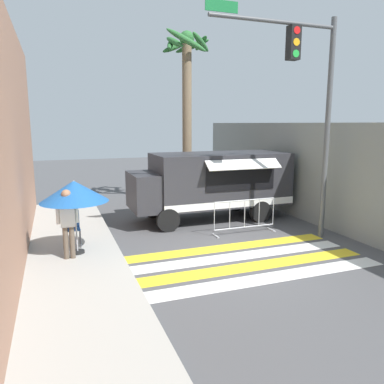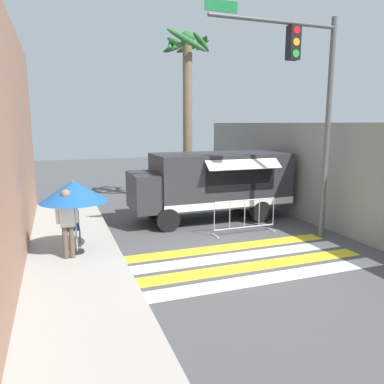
# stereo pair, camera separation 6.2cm
# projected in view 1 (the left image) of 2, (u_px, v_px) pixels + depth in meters

# --- Properties ---
(ground_plane) EXTENTS (60.00, 60.00, 0.00)m
(ground_plane) POSITION_uv_depth(u_px,v_px,m) (238.00, 257.00, 9.92)
(ground_plane) COLOR #4C4C4F
(sidewalk_left) EXTENTS (4.40, 16.00, 0.17)m
(sidewalk_left) POSITION_uv_depth(u_px,v_px,m) (28.00, 282.00, 8.15)
(sidewalk_left) COLOR #A8A59E
(sidewalk_left) RESTS_ON ground_plane
(building_left_facade) EXTENTS (0.25, 16.00, 6.04)m
(building_left_facade) POSITION_uv_depth(u_px,v_px,m) (5.00, 147.00, 7.55)
(building_left_facade) COLOR tan
(building_left_facade) RESTS_ON ground_plane
(concrete_wall_right) EXTENTS (0.20, 16.00, 3.52)m
(concrete_wall_right) POSITION_uv_depth(u_px,v_px,m) (302.00, 171.00, 13.78)
(concrete_wall_right) COLOR gray
(concrete_wall_right) RESTS_ON ground_plane
(crosswalk_painted) EXTENTS (6.40, 2.84, 0.01)m
(crosswalk_painted) POSITION_uv_depth(u_px,v_px,m) (244.00, 261.00, 9.61)
(crosswalk_painted) COLOR white
(crosswalk_painted) RESTS_ON ground_plane
(food_truck) EXTENTS (5.75, 2.57, 2.44)m
(food_truck) POSITION_uv_depth(u_px,v_px,m) (209.00, 181.00, 13.56)
(food_truck) COLOR #2D2D33
(food_truck) RESTS_ON ground_plane
(traffic_signal_pole) EXTENTS (4.05, 0.29, 6.53)m
(traffic_signal_pole) POSITION_uv_depth(u_px,v_px,m) (309.00, 90.00, 10.68)
(traffic_signal_pole) COLOR #515456
(traffic_signal_pole) RESTS_ON ground_plane
(patio_umbrella) EXTENTS (1.71, 1.71, 1.90)m
(patio_umbrella) POSITION_uv_depth(u_px,v_px,m) (74.00, 192.00, 9.44)
(patio_umbrella) COLOR black
(patio_umbrella) RESTS_ON sidewalk_left
(folding_chair) EXTENTS (0.41, 0.41, 0.96)m
(folding_chair) POSITION_uv_depth(u_px,v_px,m) (72.00, 225.00, 10.22)
(folding_chair) COLOR #4C4C51
(folding_chair) RESTS_ON sidewalk_left
(vendor_person) EXTENTS (0.53, 0.23, 1.75)m
(vendor_person) POSITION_uv_depth(u_px,v_px,m) (68.00, 219.00, 9.17)
(vendor_person) COLOR brown
(vendor_person) RESTS_ON sidewalk_left
(barricade_front) EXTENTS (2.14, 0.44, 1.11)m
(barricade_front) POSITION_uv_depth(u_px,v_px,m) (245.00, 217.00, 12.00)
(barricade_front) COLOR #B7BABF
(barricade_front) RESTS_ON ground_plane
(palm_tree) EXTENTS (2.28, 2.41, 7.23)m
(palm_tree) POSITION_uv_depth(u_px,v_px,m) (187.00, 91.00, 15.69)
(palm_tree) COLOR #7A664C
(palm_tree) RESTS_ON ground_plane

